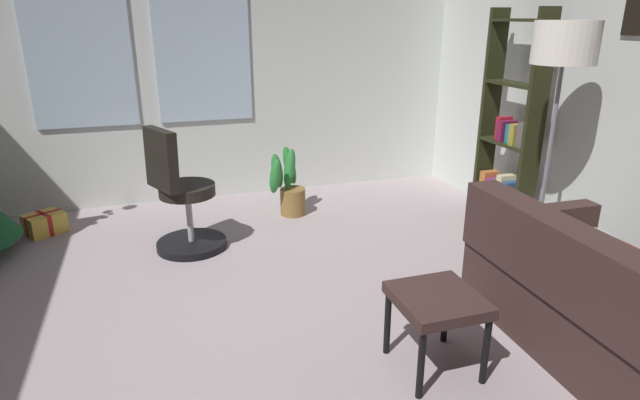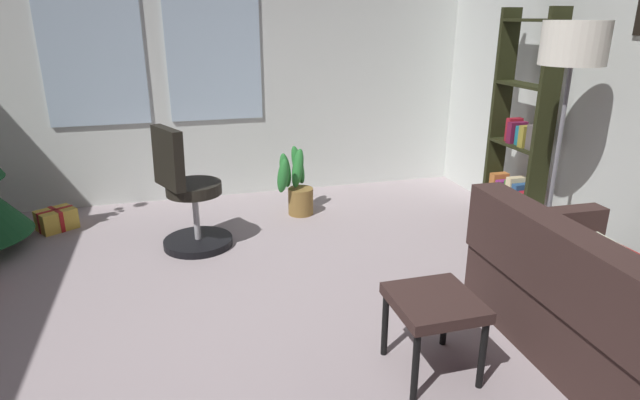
# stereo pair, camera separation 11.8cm
# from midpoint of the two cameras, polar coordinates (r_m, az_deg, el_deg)

# --- Properties ---
(ground_plane) EXTENTS (5.47, 5.59, 0.10)m
(ground_plane) POSITION_cam_midpoint_polar(r_m,az_deg,el_deg) (3.16, -8.83, -16.61)
(ground_plane) COLOR #A29498
(wall_back_with_windows) EXTENTS (5.47, 0.12, 2.57)m
(wall_back_with_windows) POSITION_cam_midpoint_polar(r_m,az_deg,el_deg) (5.42, -14.83, 13.38)
(wall_back_with_windows) COLOR silver
(wall_back_with_windows) RESTS_ON ground_plane
(footstool) EXTENTS (0.43, 0.45, 0.44)m
(footstool) POSITION_cam_midpoint_polar(r_m,az_deg,el_deg) (2.82, 11.42, -11.17)
(footstool) COLOR #382622
(footstool) RESTS_ON ground_plane
(gift_box_gold) EXTENTS (0.38, 0.35, 0.19)m
(gift_box_gold) POSITION_cam_midpoint_polar(r_m,az_deg,el_deg) (5.18, -28.33, -2.27)
(gift_box_gold) COLOR gold
(gift_box_gold) RESTS_ON ground_plane
(office_chair) EXTENTS (0.58, 0.56, 1.01)m
(office_chair) POSITION_cam_midpoint_polar(r_m,az_deg,el_deg) (4.29, -15.53, -0.30)
(office_chair) COLOR black
(office_chair) RESTS_ON ground_plane
(bookshelf) EXTENTS (0.18, 0.64, 1.87)m
(bookshelf) POSITION_cam_midpoint_polar(r_m,az_deg,el_deg) (4.80, 19.24, 6.57)
(bookshelf) COLOR black
(bookshelf) RESTS_ON ground_plane
(floor_lamp) EXTENTS (0.42, 0.42, 1.77)m
(floor_lamp) POSITION_cam_midpoint_polar(r_m,az_deg,el_deg) (3.93, 24.15, 14.00)
(floor_lamp) COLOR slate
(floor_lamp) RESTS_ON ground_plane
(potted_plant) EXTENTS (0.39, 0.38, 0.64)m
(potted_plant) POSITION_cam_midpoint_polar(r_m,az_deg,el_deg) (4.97, -4.15, 1.52)
(potted_plant) COLOR olive
(potted_plant) RESTS_ON ground_plane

